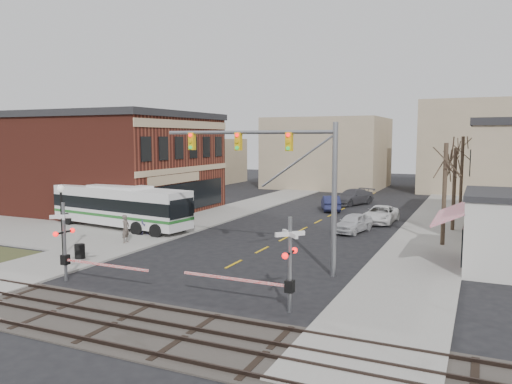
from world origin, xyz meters
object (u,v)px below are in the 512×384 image
traffic_signal_mast (284,165)px  pedestrian_far (146,224)px  street_lamp (61,205)px  rr_crossing_east (280,265)px  trash_bin (80,251)px  rr_crossing_west (71,243)px  car_b (331,203)px  car_d (352,197)px  car_a (353,223)px  transit_bus (120,206)px  pedestrian_near (126,229)px  car_c (381,214)px

traffic_signal_mast → pedestrian_far: bearing=160.0°
street_lamp → rr_crossing_east: bearing=-12.2°
rr_crossing_east → trash_bin: 14.37m
rr_crossing_west → car_b: bearing=80.5°
trash_bin → car_d: (8.73, 30.97, 0.29)m
street_lamp → trash_bin: size_ratio=5.06×
pedestrian_far → car_a: bearing=-7.6°
transit_bus → street_lamp: size_ratio=3.05×
trash_bin → traffic_signal_mast: bearing=13.8°
transit_bus → rr_crossing_east: rr_crossing_east is taller
pedestrian_near → car_c: bearing=-49.3°
car_b → pedestrian_far: bearing=43.4°
trash_bin → car_d: car_d is taller
traffic_signal_mast → car_d: (-3.03, 28.07, -4.92)m
traffic_signal_mast → trash_bin: size_ratio=12.07×
car_b → rr_crossing_west: bearing=59.3°
pedestrian_near → pedestrian_far: (-0.45, 2.80, -0.12)m
rr_crossing_east → car_c: size_ratio=1.09×
transit_bus → trash_bin: bearing=-63.5°
street_lamp → car_a: bearing=46.9°
street_lamp → car_c: size_ratio=0.83×
trash_bin → street_lamp: bearing=171.1°
car_a → car_c: size_ratio=0.83×
car_b → pedestrian_near: size_ratio=2.38×
car_d → car_c: bearing=-41.7°
rr_crossing_east → car_b: rr_crossing_east is taller
pedestrian_far → trash_bin: bearing=-121.6°
car_b → trash_bin: bearing=51.9°
car_a → rr_crossing_west: bearing=-105.5°
car_b → car_c: (5.85, -5.20, -0.03)m
transit_bus → traffic_signal_mast: traffic_signal_mast is taller
car_b → car_c: size_ratio=0.88×
pedestrian_near → car_a: bearing=-58.3°
pedestrian_far → rr_crossing_east: bearing=-73.6°
pedestrian_far → pedestrian_near: bearing=-118.8°
street_lamp → trash_bin: (1.55, -0.24, -2.63)m
street_lamp → car_c: street_lamp is taller
car_c → pedestrian_near: 21.24m
transit_bus → rr_crossing_west: 14.77m
transit_bus → rr_crossing_east: 22.23m
transit_bus → rr_crossing_east: bearing=-33.6°
street_lamp → car_a: 20.85m
pedestrian_near → car_d: bearing=-26.9°
car_b → street_lamp: bearing=48.6°
transit_bus → pedestrian_near: size_ratio=6.80×
car_a → pedestrian_far: pedestrian_far is taller
rr_crossing_west → rr_crossing_east: same height
car_c → pedestrian_far: size_ratio=3.09×
rr_crossing_east → rr_crossing_west: bearing=-177.7°
car_a → rr_crossing_east: bearing=-74.2°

